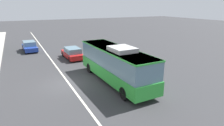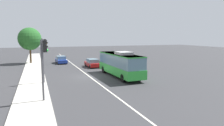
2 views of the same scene
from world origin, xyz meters
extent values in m
plane|color=#333335|center=(0.00, 0.00, 0.00)|extent=(160.00, 160.00, 0.00)
cube|color=silver|center=(0.00, 0.00, 0.01)|extent=(76.00, 0.16, 0.01)
cube|color=green|center=(-1.45, -3.91, 0.98)|extent=(10.06, 2.75, 1.10)
cube|color=slate|center=(-1.45, -3.91, 2.31)|extent=(9.86, 2.67, 1.58)
cube|color=green|center=(-1.45, -3.91, 3.04)|extent=(9.96, 2.72, 0.12)
cube|color=#B2B2B2|center=(-2.65, -3.94, 3.28)|extent=(2.24, 1.85, 0.36)
cylinder|color=black|center=(1.92, -2.73, 0.50)|extent=(1.01, 0.32, 1.00)
cylinder|color=black|center=(1.98, -4.93, 0.50)|extent=(1.01, 0.32, 1.00)
cylinder|color=black|center=(-4.87, -2.90, 0.50)|extent=(1.01, 0.32, 1.00)
cylinder|color=black|center=(-4.82, -5.10, 0.50)|extent=(1.01, 0.32, 1.00)
cube|color=#1E3899|center=(15.23, 1.98, 0.52)|extent=(4.57, 1.98, 0.60)
cube|color=slate|center=(15.48, 1.99, 1.14)|extent=(2.59, 1.76, 0.64)
cylinder|color=black|center=(13.76, 1.12, 0.32)|extent=(0.65, 0.25, 0.64)
cylinder|color=black|center=(13.69, 2.72, 0.32)|extent=(0.65, 0.25, 0.64)
cylinder|color=black|center=(16.76, 1.24, 0.32)|extent=(0.65, 0.25, 0.64)
cylinder|color=black|center=(16.69, 2.84, 0.32)|extent=(0.65, 0.25, 0.64)
cube|color=#B21919|center=(8.21, -2.64, 0.52)|extent=(4.56, 1.95, 0.60)
cube|color=slate|center=(7.96, -2.65, 1.14)|extent=(2.57, 1.74, 0.64)
cylinder|color=black|center=(9.68, -1.79, 0.32)|extent=(0.65, 0.24, 0.64)
cylinder|color=black|center=(9.73, -3.39, 0.32)|extent=(0.65, 0.24, 0.64)
cylinder|color=black|center=(6.68, -1.89, 0.32)|extent=(0.65, 0.24, 0.64)
cylinder|color=black|center=(6.73, -3.49, 0.32)|extent=(0.65, 0.24, 0.64)
camera|label=1|loc=(-16.15, 3.79, 6.78)|focal=31.12mm
camera|label=2|loc=(-26.62, 6.68, 5.49)|focal=32.57mm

